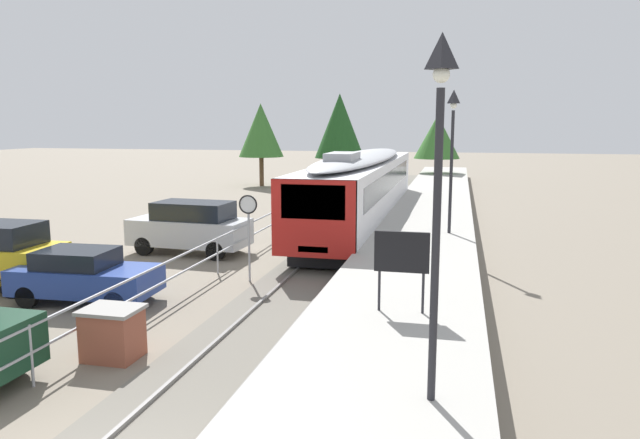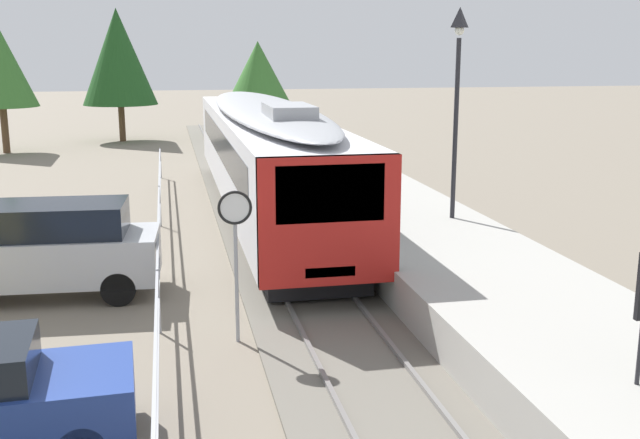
# 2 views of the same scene
# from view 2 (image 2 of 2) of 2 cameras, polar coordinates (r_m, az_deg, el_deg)

# --- Properties ---
(ground_plane) EXTENTS (160.00, 160.00, 0.00)m
(ground_plane) POSITION_cam_2_polar(r_m,az_deg,el_deg) (24.27, -11.23, 0.06)
(ground_plane) COLOR slate
(track_rails) EXTENTS (3.20, 60.00, 0.14)m
(track_rails) POSITION_cam_2_polar(r_m,az_deg,el_deg) (24.45, -4.19, 0.45)
(track_rails) COLOR #6B665B
(track_rails) RESTS_ON ground
(commuter_train) EXTENTS (2.82, 19.51, 3.74)m
(commuter_train) POSITION_cam_2_polar(r_m,az_deg,el_deg) (23.83, -4.19, 5.28)
(commuter_train) COLOR silver
(commuter_train) RESTS_ON track_rails
(station_platform) EXTENTS (3.90, 60.00, 0.90)m
(station_platform) POSITION_cam_2_polar(r_m,az_deg,el_deg) (24.98, 3.21, 1.69)
(station_platform) COLOR #A8A59E
(station_platform) RESTS_ON ground
(platform_lamp_mid_platform) EXTENTS (0.34, 0.34, 5.35)m
(platform_lamp_mid_platform) POSITION_cam_2_polar(r_m,az_deg,el_deg) (19.65, 10.37, 10.79)
(platform_lamp_mid_platform) COLOR #232328
(platform_lamp_mid_platform) RESTS_ON station_platform
(speed_limit_sign) EXTENTS (0.61, 0.10, 2.81)m
(speed_limit_sign) POSITION_cam_2_polar(r_m,az_deg,el_deg) (13.38, -6.42, -0.68)
(speed_limit_sign) COLOR #9EA0A5
(speed_limit_sign) RESTS_ON ground
(carpark_fence) EXTENTS (0.06, 36.06, 1.25)m
(carpark_fence) POSITION_cam_2_polar(r_m,az_deg,el_deg) (14.36, -12.16, -4.99)
(carpark_fence) COLOR #9EA0A5
(carpark_fence) RESTS_ON ground
(parked_suv_silver) EXTENTS (4.70, 2.17, 2.04)m
(parked_suv_silver) POSITION_cam_2_polar(r_m,az_deg,el_deg) (17.10, -19.68, -2.08)
(parked_suv_silver) COLOR #B7BABF
(parked_suv_silver) RESTS_ON ground
(tree_behind_carpark) EXTENTS (3.83, 3.83, 5.75)m
(tree_behind_carpark) POSITION_cam_2_polar(r_m,az_deg,el_deg) (46.86, -4.70, 11.07)
(tree_behind_carpark) COLOR brown
(tree_behind_carpark) RESTS_ON ground
(tree_behind_station_far) EXTENTS (4.24, 4.24, 7.56)m
(tree_behind_station_far) POSITION_cam_2_polar(r_m,az_deg,el_deg) (45.60, -15.01, 11.79)
(tree_behind_station_far) COLOR brown
(tree_behind_station_far) RESTS_ON ground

